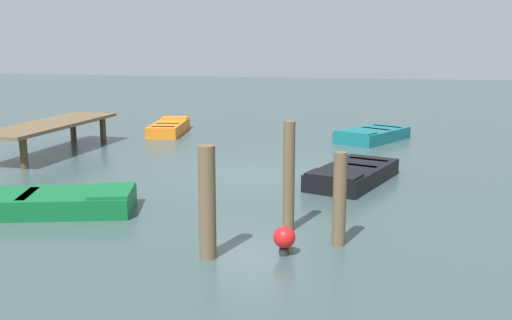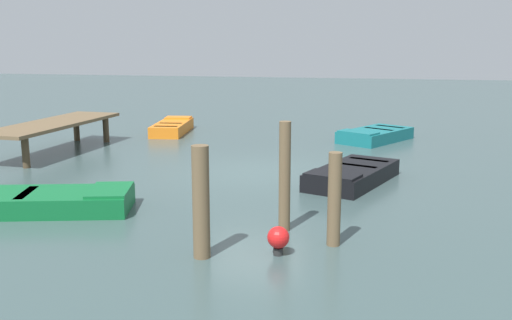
{
  "view_description": "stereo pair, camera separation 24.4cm",
  "coord_description": "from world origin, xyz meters",
  "views": [
    {
      "loc": [
        -14.57,
        -2.92,
        3.41
      ],
      "look_at": [
        0.0,
        0.0,
        0.35
      ],
      "focal_mm": 40.84,
      "sensor_mm": 36.0,
      "label": 1
    },
    {
      "loc": [
        -14.52,
        -3.16,
        3.41
      ],
      "look_at": [
        0.0,
        0.0,
        0.35
      ],
      "focal_mm": 40.84,
      "sensor_mm": 36.0,
      "label": 2
    }
  ],
  "objects": [
    {
      "name": "mooring_piling_near_right",
      "position": [
        -4.46,
        -1.5,
        1.0
      ],
      "size": [
        0.21,
        0.21,
        2.01
      ],
      "primitive_type": "cylinder",
      "color": "brown",
      "rests_on": "ground_plane"
    },
    {
      "name": "rowboat_black",
      "position": [
        -0.57,
        -2.52,
        0.22
      ],
      "size": [
        3.27,
        2.27,
        0.46
      ],
      "rotation": [
        0.0,
        0.0,
        2.8
      ],
      "color": "black",
      "rests_on": "ground_plane"
    },
    {
      "name": "mooring_piling_far_right",
      "position": [
        -6.08,
        -0.44,
        0.91
      ],
      "size": [
        0.27,
        0.27,
        1.82
      ],
      "primitive_type": "cylinder",
      "color": "brown",
      "rests_on": "ground_plane"
    },
    {
      "name": "rowboat_orange",
      "position": [
        5.98,
        4.53,
        0.22
      ],
      "size": [
        3.05,
        1.47,
        0.46
      ],
      "rotation": [
        0.0,
        0.0,
        0.13
      ],
      "color": "orange",
      "rests_on": "ground_plane"
    },
    {
      "name": "marker_buoy",
      "position": [
        -5.73,
        -1.61,
        0.29
      ],
      "size": [
        0.36,
        0.36,
        0.48
      ],
      "color": "#262626",
      "rests_on": "ground_plane"
    },
    {
      "name": "ground_plane",
      "position": [
        0.0,
        0.0,
        0.0
      ],
      "size": [
        80.0,
        80.0,
        0.0
      ],
      "primitive_type": "plane",
      "color": "#384C4C"
    },
    {
      "name": "rowboat_teal",
      "position": [
        5.72,
        -2.96,
        0.22
      ],
      "size": [
        3.15,
        2.65,
        0.46
      ],
      "rotation": [
        0.0,
        0.0,
        2.61
      ],
      "color": "#14666B",
      "rests_on": "ground_plane"
    },
    {
      "name": "rowboat_green",
      "position": [
        -4.32,
        3.51,
        0.22
      ],
      "size": [
        2.25,
        3.83,
        0.46
      ],
      "rotation": [
        0.0,
        0.0,
        4.98
      ],
      "color": "#0F602D",
      "rests_on": "ground_plane"
    },
    {
      "name": "dock_segment",
      "position": [
        1.46,
        6.71,
        0.84
      ],
      "size": [
        5.42,
        1.93,
        0.95
      ],
      "rotation": [
        0.0,
        0.0,
        -0.06
      ],
      "color": "brown",
      "rests_on": "ground_plane"
    },
    {
      "name": "mooring_piling_mid_right",
      "position": [
        -5.07,
        -2.45,
        0.8
      ],
      "size": [
        0.23,
        0.23,
        1.6
      ],
      "primitive_type": "cylinder",
      "color": "brown",
      "rests_on": "ground_plane"
    }
  ]
}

